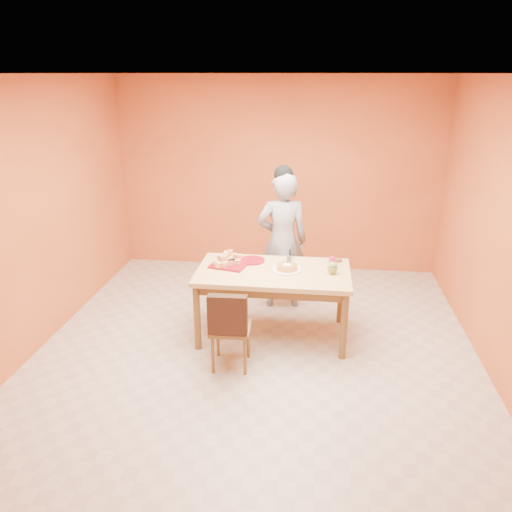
# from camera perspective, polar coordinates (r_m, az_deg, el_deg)

# --- Properties ---
(floor) EXTENTS (5.00, 5.00, 0.00)m
(floor) POSITION_cam_1_polar(r_m,az_deg,el_deg) (5.21, -0.06, -11.06)
(floor) COLOR beige
(floor) RESTS_ON ground
(ceiling) EXTENTS (5.00, 5.00, 0.00)m
(ceiling) POSITION_cam_1_polar(r_m,az_deg,el_deg) (4.45, -0.07, 20.15)
(ceiling) COLOR white
(ceiling) RESTS_ON wall_back
(wall_back) EXTENTS (4.50, 0.00, 4.50)m
(wall_back) POSITION_cam_1_polar(r_m,az_deg,el_deg) (7.07, 2.51, 9.15)
(wall_back) COLOR #D36430
(wall_back) RESTS_ON floor
(wall_left) EXTENTS (0.00, 5.00, 5.00)m
(wall_left) POSITION_cam_1_polar(r_m,az_deg,el_deg) (5.41, -24.50, 3.86)
(wall_left) COLOR #D36430
(wall_left) RESTS_ON floor
(wall_right) EXTENTS (0.00, 5.00, 5.00)m
(wall_right) POSITION_cam_1_polar(r_m,az_deg,el_deg) (4.92, 26.93, 1.99)
(wall_right) COLOR #D36430
(wall_right) RESTS_ON floor
(dining_table) EXTENTS (1.60, 0.90, 0.76)m
(dining_table) POSITION_cam_1_polar(r_m,az_deg,el_deg) (5.26, 1.98, -2.59)
(dining_table) COLOR tan
(dining_table) RESTS_ON floor
(dining_chair) EXTENTS (0.40, 0.46, 0.83)m
(dining_chair) POSITION_cam_1_polar(r_m,az_deg,el_deg) (4.80, -2.95, -8.07)
(dining_chair) COLOR brown
(dining_chair) RESTS_ON floor
(pastry_pile) EXTENTS (0.33, 0.33, 0.11)m
(pastry_pile) POSITION_cam_1_polar(r_m,az_deg,el_deg) (5.36, -2.93, -0.24)
(pastry_pile) COLOR #E5AB62
(pastry_pile) RESTS_ON pastry_platter
(person) EXTENTS (0.67, 0.50, 1.65)m
(person) POSITION_cam_1_polar(r_m,az_deg,el_deg) (5.93, 3.02, 1.70)
(person) COLOR gray
(person) RESTS_ON floor
(pastry_platter) EXTENTS (0.45, 0.45, 0.02)m
(pastry_platter) POSITION_cam_1_polar(r_m,az_deg,el_deg) (5.38, -2.92, -0.89)
(pastry_platter) COLOR maroon
(pastry_platter) RESTS_ON dining_table
(red_dinner_plate) EXTENTS (0.33, 0.33, 0.02)m
(red_dinner_plate) POSITION_cam_1_polar(r_m,az_deg,el_deg) (5.48, -0.47, -0.50)
(red_dinner_plate) COLOR maroon
(red_dinner_plate) RESTS_ON dining_table
(white_cake_plate) EXTENTS (0.38, 0.38, 0.01)m
(white_cake_plate) POSITION_cam_1_polar(r_m,az_deg,el_deg) (5.23, 3.55, -1.57)
(white_cake_plate) COLOR silver
(white_cake_plate) RESTS_ON dining_table
(sponge_cake) EXTENTS (0.24, 0.24, 0.05)m
(sponge_cake) POSITION_cam_1_polar(r_m,az_deg,el_deg) (5.22, 3.56, -1.27)
(sponge_cake) COLOR gold
(sponge_cake) RESTS_ON white_cake_plate
(cake_server) EXTENTS (0.06, 0.25, 0.01)m
(cake_server) POSITION_cam_1_polar(r_m,az_deg,el_deg) (5.38, 3.80, -0.27)
(cake_server) COLOR silver
(cake_server) RESTS_ON sponge_cake
(egg_ornament) EXTENTS (0.11, 0.09, 0.13)m
(egg_ornament) POSITION_cam_1_polar(r_m,az_deg,el_deg) (5.17, 8.73, -1.36)
(egg_ornament) COLOR olive
(egg_ornament) RESTS_ON dining_table
(magenta_glass) EXTENTS (0.07, 0.07, 0.09)m
(magenta_glass) POSITION_cam_1_polar(r_m,az_deg,el_deg) (5.41, 8.65, -0.58)
(magenta_glass) COLOR #B51B56
(magenta_glass) RESTS_ON dining_table
(checker_tin) EXTENTS (0.10, 0.10, 0.03)m
(checker_tin) POSITION_cam_1_polar(r_m,az_deg,el_deg) (5.54, 9.35, -0.48)
(checker_tin) COLOR #331B0E
(checker_tin) RESTS_ON dining_table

